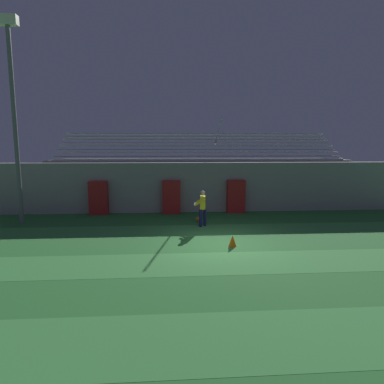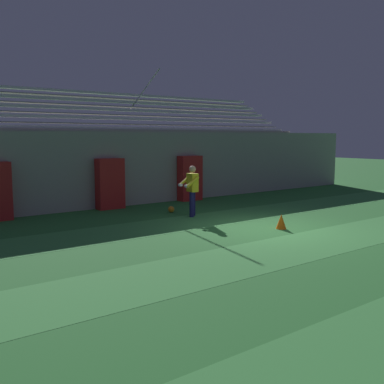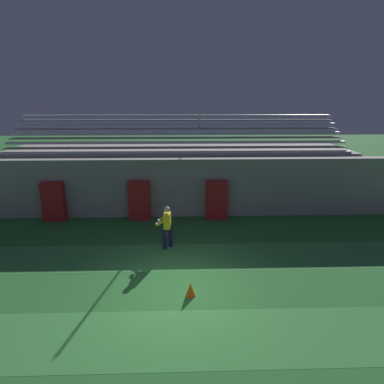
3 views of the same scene
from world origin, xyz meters
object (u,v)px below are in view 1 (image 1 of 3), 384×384
padding_pillar_gate_left (171,197)px  padding_pillar_far_left (99,198)px  padding_pillar_gate_right (236,196)px  soccer_ball (198,219)px  traffic_cone (233,241)px  floodlight_pole (13,99)px  goalkeeper (202,206)px

padding_pillar_gate_left → padding_pillar_far_left: size_ratio=1.00×
padding_pillar_gate_right → soccer_ball: 3.17m
padding_pillar_far_left → soccer_ball: (5.27, -2.00, -0.81)m
soccer_ball → traffic_cone: 4.29m
padding_pillar_gate_left → soccer_ball: padding_pillar_gate_left is taller
padding_pillar_gate_right → padding_pillar_gate_left: bearing=180.0°
soccer_ball → padding_pillar_far_left: bearing=159.2°
floodlight_pole → traffic_cone: floodlight_pole is taller
floodlight_pole → traffic_cone: size_ratio=22.66×
padding_pillar_gate_right → padding_pillar_far_left: size_ratio=1.00×
padding_pillar_gate_right → goalkeeper: padding_pillar_gate_right is taller
floodlight_pole → traffic_cone: bearing=-24.9°
padding_pillar_gate_right → traffic_cone: bearing=-102.7°
goalkeeper → floodlight_pole: bearing=171.7°
floodlight_pole → soccer_ball: size_ratio=43.25×
padding_pillar_gate_left → goalkeeper: 3.36m
goalkeeper → padding_pillar_far_left: bearing=150.5°
padding_pillar_far_left → traffic_cone: (6.19, -6.19, -0.71)m
padding_pillar_gate_right → soccer_ball: (-2.31, -2.00, -0.81)m
soccer_ball → padding_pillar_gate_right: bearing=40.9°
traffic_cone → padding_pillar_gate_left: bearing=109.8°
goalkeeper → traffic_cone: size_ratio=3.98×
soccer_ball → traffic_cone: size_ratio=0.52×
padding_pillar_gate_left → floodlight_pole: (-7.27, -1.78, 4.96)m
goalkeeper → traffic_cone: 3.33m
soccer_ball → traffic_cone: (0.92, -4.19, 0.10)m
padding_pillar_gate_left → goalkeeper: size_ratio=1.10×
padding_pillar_far_left → goalkeeper: (5.38, -3.05, 0.04)m
padding_pillar_gate_left → traffic_cone: (2.23, -6.19, -0.71)m
floodlight_pole → traffic_cone: (9.50, -4.41, -5.67)m
soccer_ball → floodlight_pole: bearing=178.5°
padding_pillar_far_left → traffic_cone: bearing=-45.0°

